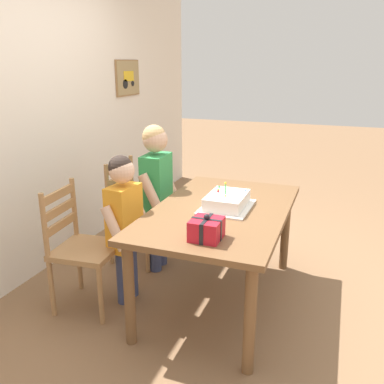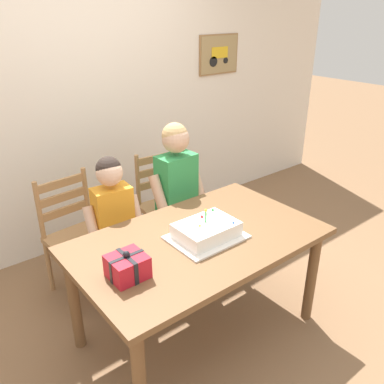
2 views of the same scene
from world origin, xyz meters
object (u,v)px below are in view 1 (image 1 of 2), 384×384
at_px(birthday_cake, 227,201).
at_px(child_younger, 124,215).
at_px(dining_table, 221,221).
at_px(chair_left, 81,247).
at_px(chair_right, 135,211).
at_px(gift_box_red_large, 206,229).
at_px(child_older, 157,184).

bearing_deg(birthday_cake, child_younger, 110.90).
relative_size(dining_table, chair_left, 1.66).
distance_m(dining_table, birthday_cake, 0.15).
bearing_deg(birthday_cake, chair_right, 68.55).
xyz_separation_m(gift_box_red_large, child_younger, (0.31, 0.73, -0.12)).
bearing_deg(child_older, chair_left, 160.16).
relative_size(dining_table, child_younger, 1.36).
xyz_separation_m(dining_table, birthday_cake, (0.03, -0.03, 0.14)).
height_order(dining_table, birthday_cake, birthday_cake).
bearing_deg(chair_right, child_younger, -157.56).
height_order(chair_left, chair_right, same).
relative_size(gift_box_red_large, chair_right, 0.21).
distance_m(birthday_cake, chair_left, 1.10).
relative_size(chair_left, child_younger, 0.82).
relative_size(dining_table, child_older, 1.21).
height_order(gift_box_red_large, child_older, child_older).
height_order(chair_left, child_younger, child_younger).
xyz_separation_m(gift_box_red_large, child_older, (0.86, 0.73, -0.03)).
relative_size(chair_left, child_older, 0.73).
distance_m(dining_table, child_older, 0.74).
relative_size(birthday_cake, chair_right, 0.48).
height_order(birthday_cake, child_younger, child_younger).
distance_m(gift_box_red_large, child_older, 1.13).
bearing_deg(gift_box_red_large, child_older, 40.30).
bearing_deg(chair_left, child_older, -19.84).
bearing_deg(dining_table, birthday_cake, -45.09).
bearing_deg(dining_table, child_older, 63.88).
xyz_separation_m(chair_right, child_younger, (-0.64, -0.26, 0.22)).
xyz_separation_m(dining_table, chair_left, (-0.41, 0.92, -0.18)).
relative_size(chair_left, chair_right, 1.00).
bearing_deg(birthday_cake, chair_left, 114.90).
bearing_deg(dining_table, chair_right, 66.07).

